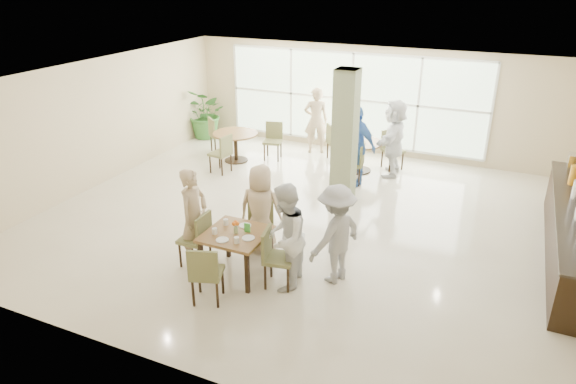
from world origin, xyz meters
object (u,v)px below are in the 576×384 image
at_px(buffet_counter, 572,229).
at_px(adult_standing, 316,120).
at_px(round_table_right, 360,149).
at_px(adult_a, 355,145).
at_px(adult_b, 394,138).
at_px(teen_standing, 336,234).
at_px(round_table_left, 235,139).
at_px(teen_far, 261,209).
at_px(teen_right, 285,237).
at_px(main_table, 236,238).
at_px(potted_plant, 206,114).
at_px(teen_left, 194,216).

xyz_separation_m(buffet_counter, adult_standing, (-5.97, 3.37, 0.33)).
height_order(round_table_right, adult_a, adult_a).
bearing_deg(adult_b, teen_standing, -0.42).
xyz_separation_m(round_table_left, teen_far, (2.68, -3.82, 0.21)).
relative_size(teen_far, teen_right, 0.93).
height_order(main_table, adult_b, adult_b).
relative_size(teen_far, teen_standing, 0.98).
relative_size(main_table, buffet_counter, 0.21).
bearing_deg(round_table_left, potted_plant, 141.52).
bearing_deg(round_table_right, teen_far, -95.56).
height_order(buffet_counter, adult_a, buffet_counter).
distance_m(buffet_counter, adult_b, 4.54).
xyz_separation_m(adult_a, adult_standing, (-1.60, 1.70, -0.04)).
distance_m(teen_right, adult_standing, 6.43).
bearing_deg(adult_standing, adult_b, 137.16).
xyz_separation_m(round_table_left, teen_standing, (4.17, -4.19, 0.23)).
distance_m(buffet_counter, teen_far, 5.28).
relative_size(teen_far, adult_a, 0.86).
height_order(potted_plant, teen_standing, teen_standing).
bearing_deg(round_table_left, teen_left, -68.20).
distance_m(round_table_left, teen_left, 4.95).
bearing_deg(teen_right, adult_a, 174.69).
relative_size(round_table_left, adult_a, 0.62).
height_order(teen_left, adult_standing, adult_standing).
height_order(round_table_left, teen_far, teen_far).
height_order(round_table_left, potted_plant, potted_plant).
height_order(round_table_right, adult_b, adult_b).
bearing_deg(round_table_right, round_table_left, -168.84).
xyz_separation_m(main_table, teen_far, (0.00, 0.86, 0.13)).
bearing_deg(adult_b, round_table_left, -83.32).
xyz_separation_m(round_table_right, teen_standing, (1.06, -4.80, 0.24)).
xyz_separation_m(teen_standing, adult_standing, (-2.55, 5.66, 0.07)).
bearing_deg(adult_b, teen_right, -7.62).
bearing_deg(round_table_left, main_table, -60.26).
height_order(main_table, round_table_right, same).
height_order(buffet_counter, teen_far, buffet_counter).
xyz_separation_m(teen_right, adult_b, (0.37, 5.38, 0.06)).
distance_m(teen_standing, adult_b, 4.91).
height_order(main_table, potted_plant, potted_plant).
bearing_deg(teen_left, round_table_left, 23.47).
distance_m(buffet_counter, potted_plant, 9.90).
xyz_separation_m(teen_far, adult_b, (1.21, 4.53, 0.12)).
bearing_deg(round_table_left, adult_a, -3.93).
bearing_deg(adult_a, adult_standing, 152.21).
distance_m(potted_plant, teen_right, 8.02).
bearing_deg(buffet_counter, teen_left, -154.94).
distance_m(main_table, teen_standing, 1.58).
distance_m(round_table_left, potted_plant, 2.23).
distance_m(round_table_left, adult_standing, 2.21).
relative_size(teen_right, adult_b, 0.93).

